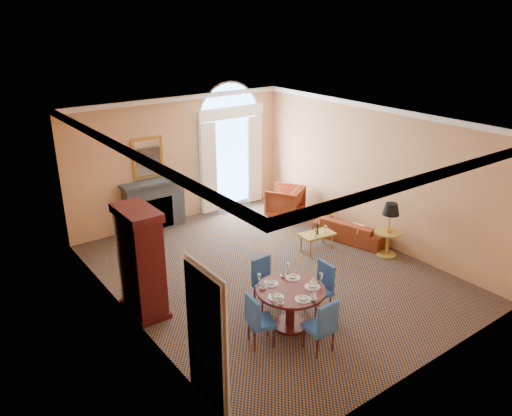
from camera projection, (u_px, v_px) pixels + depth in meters
ground at (270, 273)px, 10.47m from camera, size 7.50×7.50×0.00m
room_envelope at (250, 150)px, 10.04m from camera, size 6.04×7.52×3.45m
armoire at (141, 263)px, 8.79m from camera, size 0.58×1.02×2.01m
dining_table at (291, 298)px, 8.48m from camera, size 1.19×1.19×0.95m
dining_chair_north at (264, 279)px, 9.14m from camera, size 0.49×0.49×0.94m
dining_chair_south at (323, 324)px, 7.83m from camera, size 0.44×0.45×0.94m
dining_chair_east at (322, 285)px, 8.95m from camera, size 0.46×0.46×0.94m
dining_chair_west at (257, 318)px, 7.98m from camera, size 0.53×0.53×0.94m
sofa at (350, 230)px, 11.90m from camera, size 1.13×1.85×0.51m
armchair at (285, 202)px, 13.25m from camera, size 1.20×1.21×0.81m
coffee_table at (317, 234)px, 11.34m from camera, size 0.85×0.53×0.73m
side_table at (390, 223)px, 10.93m from camera, size 0.58×0.58×1.22m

